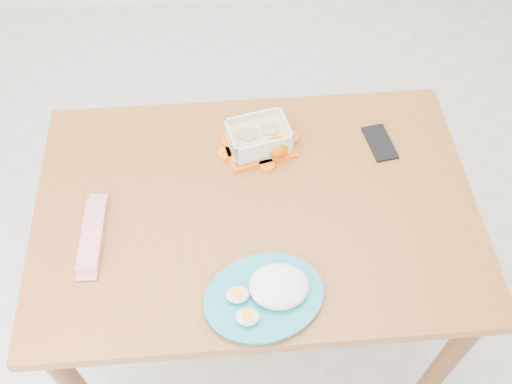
{
  "coord_description": "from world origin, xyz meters",
  "views": [
    {
      "loc": [
        0.12,
        -1.07,
        2.05
      ],
      "look_at": [
        0.15,
        -0.18,
        0.81
      ],
      "focal_mm": 40.0,
      "sensor_mm": 36.0,
      "label": 1
    }
  ],
  "objects_px": {
    "dining_table": "(256,224)",
    "food_container": "(259,138)",
    "rice_plate": "(269,293)",
    "orange_fruit": "(277,147)",
    "smartphone": "(380,143)"
  },
  "relations": [
    {
      "from": "dining_table",
      "to": "smartphone",
      "type": "bearing_deg",
      "value": 26.43
    },
    {
      "from": "dining_table",
      "to": "orange_fruit",
      "type": "relative_size",
      "value": 18.04
    },
    {
      "from": "rice_plate",
      "to": "food_container",
      "type": "bearing_deg",
      "value": 74.73
    },
    {
      "from": "smartphone",
      "to": "dining_table",
      "type": "bearing_deg",
      "value": -162.97
    },
    {
      "from": "dining_table",
      "to": "food_container",
      "type": "distance_m",
      "value": 0.25
    },
    {
      "from": "food_container",
      "to": "orange_fruit",
      "type": "bearing_deg",
      "value": -46.44
    },
    {
      "from": "dining_table",
      "to": "rice_plate",
      "type": "height_order",
      "value": "rice_plate"
    },
    {
      "from": "food_container",
      "to": "orange_fruit",
      "type": "xyz_separation_m",
      "value": [
        0.05,
        -0.03,
        -0.01
      ]
    },
    {
      "from": "smartphone",
      "to": "rice_plate",
      "type": "bearing_deg",
      "value": -138.03
    },
    {
      "from": "orange_fruit",
      "to": "smartphone",
      "type": "xyz_separation_m",
      "value": [
        0.31,
        0.03,
        -0.03
      ]
    },
    {
      "from": "dining_table",
      "to": "food_container",
      "type": "relative_size",
      "value": 5.43
    },
    {
      "from": "dining_table",
      "to": "rice_plate",
      "type": "relative_size",
      "value": 3.44
    },
    {
      "from": "smartphone",
      "to": "food_container",
      "type": "bearing_deg",
      "value": 168.08
    },
    {
      "from": "food_container",
      "to": "orange_fruit",
      "type": "distance_m",
      "value": 0.06
    },
    {
      "from": "rice_plate",
      "to": "smartphone",
      "type": "distance_m",
      "value": 0.6
    }
  ]
}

